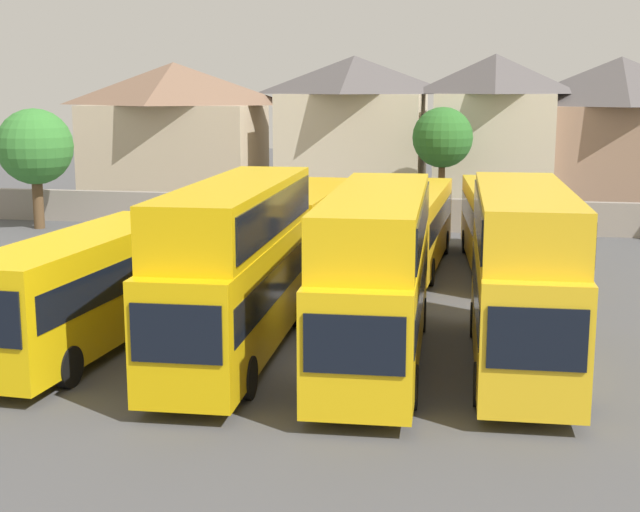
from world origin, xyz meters
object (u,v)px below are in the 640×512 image
Objects in this scene: tree_right_of_lot at (443,138)px; bus_4 at (522,269)px; house_terrace_right at (493,133)px; bus_3 at (376,268)px; house_terrace_centre at (354,131)px; bus_2 at (237,260)px; bus_5 at (233,218)px; bus_6 at (308,222)px; bus_7 at (411,224)px; tree_left_of_lot at (35,147)px; bus_1 at (86,285)px; bus_8 at (500,223)px; house_terrace_left at (175,133)px; house_terrace_far_right at (618,134)px.

bus_4 is at bearing -82.22° from tree_right_of_lot.
bus_3 is at bearing -95.67° from house_terrace_right.
bus_3 is 33.54m from house_terrace_centre.
bus_2 is at bearing -87.17° from house_terrace_centre.
bus_4 is 18.16m from bus_5.
bus_7 is (4.50, 0.18, 0.01)m from bus_6.
tree_left_of_lot reaches higher than bus_7.
bus_3 is 14.43m from bus_6.
bus_7 is 1.73× the size of tree_left_of_lot.
bus_1 is 25.01m from tree_left_of_lot.
bus_4 reaches higher than bus_1.
house_terrace_centre is (-1.63, 33.05, 2.11)m from bus_2.
bus_5 is (-4.13, 13.76, -0.84)m from bus_2.
bus_8 is 1.24× the size of house_terrace_right.
bus_7 is 25.39m from house_terrace_left.
house_terrace_right is at bearing 24.70° from tree_left_of_lot.
house_terrace_right is at bearing 163.35° from bus_1.
house_terrace_centre is at bearing -179.42° from bus_2.
house_terrace_left is 12.02m from tree_left_of_lot.
tree_right_of_lot is (21.79, 5.50, 0.42)m from tree_left_of_lot.
house_terrace_far_right reaches higher than bus_5.
house_terrace_left is at bearing 179.89° from house_terrace_right.
bus_1 is at bearing 1.71° from bus_5.
bus_2 is 36.29m from house_terrace_far_right.
bus_8 reaches higher than bus_7.
house_terrace_left is (-17.25, 18.41, 2.83)m from bus_7.
bus_3 is at bearing -19.01° from bus_8.
bus_2 is 1.08× the size of bus_6.
house_terrace_far_right is 1.52× the size of tree_right_of_lot.
bus_6 is 20.39m from house_terrace_right.
house_terrace_far_right is at bearing 1.78° from house_terrace_left.
bus_7 is (-4.17, 13.61, -0.89)m from bus_4.
bus_6 is at bearing -23.43° from tree_left_of_lot.
house_terrace_centre reaches higher than bus_1.
bus_8 is 1.83× the size of tree_left_of_lot.
bus_5 is 1.80× the size of tree_left_of_lot.
house_terrace_centre is at bearing 178.20° from bus_1.
house_terrace_far_right is at bearing 139.10° from bus_5.
tree_left_of_lot is (-21.20, 7.06, 2.56)m from bus_7.
house_terrace_centre is at bearing 174.61° from house_terrace_right.
bus_2 is at bearing 97.91° from bus_1.
house_terrace_far_right is 1.53× the size of tree_left_of_lot.
tree_right_of_lot reaches higher than bus_8.
bus_7 is 18.93m from house_terrace_right.
tree_left_of_lot reaches higher than bus_8.
bus_5 is at bearing -121.55° from house_terrace_right.
bus_4 is at bearing 89.48° from bus_2.
house_terrace_right is 27.08m from tree_left_of_lot.
house_terrace_left is (-13.45, 32.26, 1.93)m from bus_2.
bus_1 is 1.06× the size of house_terrace_right.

